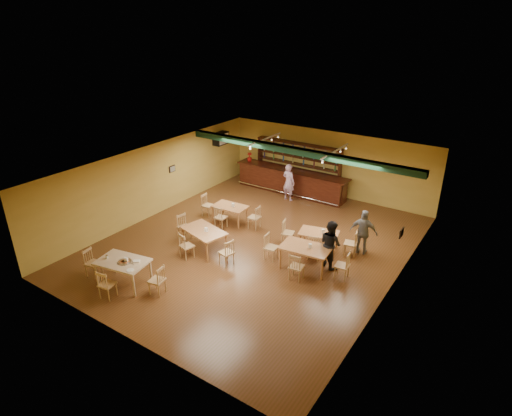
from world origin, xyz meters
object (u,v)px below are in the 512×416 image
Objects in this scene: dining_table_c at (204,240)px; bar_counter at (291,181)px; near_table at (124,272)px; patron_bar at (289,182)px; patron_right_a at (330,244)px; dining_table_a at (230,214)px; dining_table_d at (305,258)px; dining_table_b at (318,241)px.

bar_counter is at bearing 105.58° from dining_table_c.
bar_counter reaches higher than near_table.
patron_right_a is at bearing 141.95° from patron_bar.
dining_table_a is at bearing -96.88° from bar_counter.
near_table is 0.91× the size of patron_bar.
dining_table_a is at bearing 119.41° from dining_table_c.
near_table reaches higher than dining_table_c.
dining_table_b is at bearing 92.36° from dining_table_d.
bar_counter reaches higher than dining_table_b.
dining_table_d is (3.70, -5.58, -0.16)m from bar_counter.
dining_table_b is 4.07m from dining_table_c.
patron_bar is at bearing 102.39° from dining_table_c.
dining_table_c is 5.72m from patron_bar.
bar_counter is 3.46× the size of dining_table_c.
dining_table_a is at bearing 79.25° from near_table.
patron_right_a is (4.30, -4.99, 0.26)m from bar_counter.
dining_table_c reaches higher than dining_table_d.
patron_bar is at bearing 119.52° from dining_table_d.
patron_right_a is (0.60, 0.59, 0.43)m from dining_table_d.
dining_table_a is at bearing 15.66° from patron_right_a.
bar_counter is 4.13× the size of dining_table_b.
dining_table_b is 1.40m from dining_table_d.
bar_counter is at bearing 116.65° from dining_table_b.
dining_table_c is 0.98× the size of patron_right_a.
dining_table_c is at bearing -77.67° from dining_table_a.
bar_counter is 3.29× the size of patron_bar.
patron_right_a is (0.80, -0.80, 0.49)m from dining_table_b.
bar_counter is 6.60m from patron_right_a.
dining_table_c is at bearing -158.33° from dining_table_b.
dining_table_a is 4.00m from dining_table_b.
dining_table_b is 0.80× the size of patron_bar.
patron_bar reaches higher than dining_table_c.
patron_right_a is at bearing 32.83° from near_table.
dining_table_c reaches higher than dining_table_a.
dining_table_d is 0.94m from patron_right_a.
dining_table_a is 0.85× the size of dining_table_d.
dining_table_d reaches higher than dining_table_b.
patron_bar reaches higher than patron_right_a.
dining_table_a is 3.42m from patron_bar.
bar_counter reaches higher than dining_table_c.
patron_bar reaches higher than dining_table_d.
dining_table_d is at bearing 32.65° from near_table.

